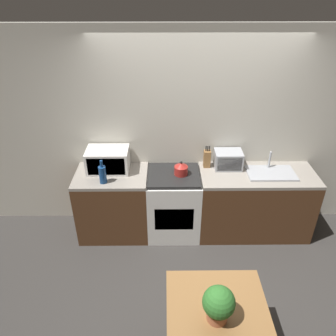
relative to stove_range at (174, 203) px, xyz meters
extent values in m
plane|color=#33302D|center=(0.27, -0.86, -0.45)|extent=(16.00, 16.00, 0.00)
cube|color=beige|center=(0.27, 0.34, 0.85)|extent=(10.00, 0.06, 2.60)
cube|color=#4C2D19|center=(-0.78, 0.00, -0.02)|extent=(0.90, 0.62, 0.86)
cube|color=gray|center=(-0.78, 0.00, 0.43)|extent=(0.90, 0.62, 0.04)
cube|color=#4C2D19|center=(1.06, 0.00, -0.02)|extent=(1.45, 0.62, 0.86)
cube|color=gray|center=(1.06, 0.00, 0.43)|extent=(1.45, 0.62, 0.04)
cube|color=silver|center=(0.00, 0.00, -0.02)|extent=(0.67, 0.62, 0.86)
cube|color=black|center=(0.00, 0.00, 0.43)|extent=(0.64, 0.57, 0.04)
cube|color=black|center=(0.00, -0.30, -0.02)|extent=(0.48, 0.02, 0.32)
cylinder|color=maroon|center=(0.09, 0.00, 0.51)|extent=(0.17, 0.17, 0.11)
cone|color=maroon|center=(0.09, 0.00, 0.59)|extent=(0.16, 0.16, 0.05)
sphere|color=black|center=(0.09, 0.00, 0.62)|extent=(0.03, 0.03, 0.03)
cube|color=silver|center=(-0.82, 0.12, 0.60)|extent=(0.52, 0.35, 0.29)
cube|color=black|center=(-0.82, -0.05, 0.60)|extent=(0.46, 0.01, 0.23)
cylinder|color=navy|center=(-0.84, -0.18, 0.56)|extent=(0.09, 0.09, 0.22)
cylinder|color=navy|center=(-0.84, -0.18, 0.71)|extent=(0.03, 0.03, 0.08)
cube|color=brown|center=(0.43, 0.19, 0.56)|extent=(0.08, 0.09, 0.22)
cylinder|color=black|center=(0.41, 0.19, 0.71)|extent=(0.01, 0.01, 0.07)
cylinder|color=black|center=(0.43, 0.19, 0.71)|extent=(0.01, 0.01, 0.07)
cylinder|color=black|center=(0.45, 0.19, 0.71)|extent=(0.01, 0.01, 0.07)
cube|color=#999BA0|center=(0.69, 0.17, 0.57)|extent=(0.35, 0.25, 0.23)
cube|color=black|center=(0.69, 0.04, 0.57)|extent=(0.30, 0.01, 0.18)
cube|color=#999BA0|center=(1.21, 0.00, 0.46)|extent=(0.59, 0.36, 0.02)
cylinder|color=#999BA0|center=(1.21, 0.13, 0.58)|extent=(0.03, 0.03, 0.22)
cube|color=brown|center=(0.31, -1.77, 0.28)|extent=(0.82, 0.75, 0.04)
cylinder|color=brown|center=(-0.04, -1.45, -0.09)|extent=(0.05, 0.05, 0.71)
cylinder|color=brown|center=(0.65, -1.45, -0.09)|extent=(0.05, 0.05, 0.71)
cylinder|color=#9E5B3D|center=(0.29, -1.87, 0.34)|extent=(0.16, 0.16, 0.09)
sphere|color=#2D6B28|center=(0.29, -1.87, 0.49)|extent=(0.25, 0.25, 0.25)
camera|label=1|loc=(-0.11, -3.45, 2.60)|focal=35.00mm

